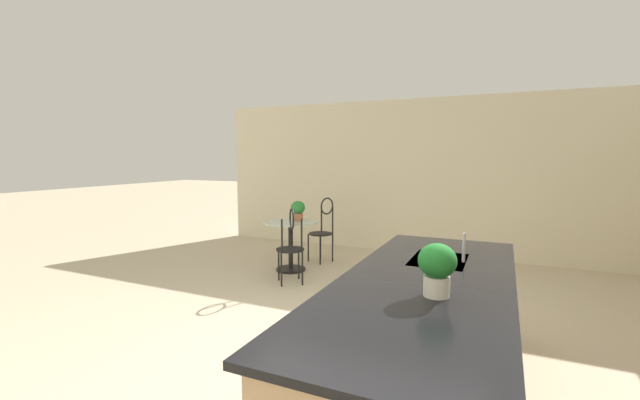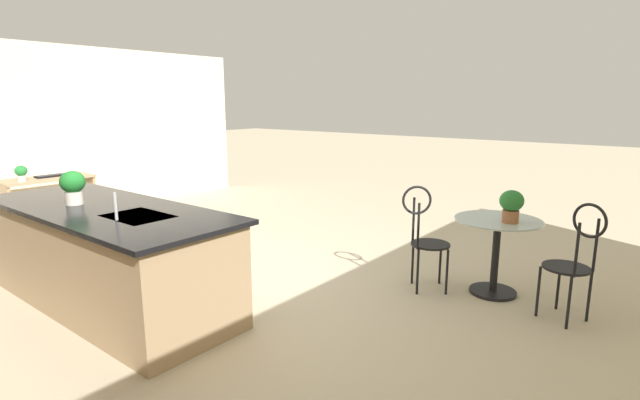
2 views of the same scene
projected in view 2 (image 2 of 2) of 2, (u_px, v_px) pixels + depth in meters
ground_plane at (208, 285)px, 4.87m from camera, size 40.00×40.00×0.00m
wall_right at (22, 134)px, 7.19m from camera, size 0.12×7.80×2.70m
kitchen_island at (108, 256)px, 4.30m from camera, size 2.80×1.06×0.92m
bistro_table at (496, 249)px, 4.57m from camera, size 0.80×0.80×0.74m
chair_near_window at (574, 257)px, 3.95m from camera, size 0.52×0.49×1.04m
chair_by_island at (425, 233)px, 4.65m from camera, size 0.53×0.53×1.04m
sink_faucet at (116, 206)px, 3.72m from camera, size 0.02×0.02×0.22m
writing_desk at (47, 193)px, 7.00m from camera, size 0.60×1.20×0.74m
keyboard at (52, 176)px, 7.04m from camera, size 0.16×0.44×0.03m
potted_plant_on_table at (511, 204)px, 4.35m from camera, size 0.21×0.21×0.30m
potted_plant_counter_near at (73, 185)px, 4.27m from camera, size 0.22×0.22×0.30m
potted_plant_on_desk at (21, 172)px, 6.58m from camera, size 0.16×0.16×0.22m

